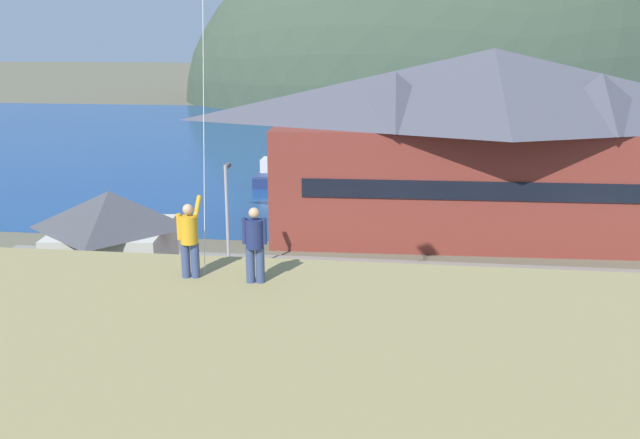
# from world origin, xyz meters

# --- Properties ---
(ground_plane) EXTENTS (600.00, 600.00, 0.00)m
(ground_plane) POSITION_xyz_m (0.00, 0.00, 0.00)
(ground_plane) COLOR #66604C
(parking_lot_pad) EXTENTS (40.00, 20.00, 0.10)m
(parking_lot_pad) POSITION_xyz_m (0.00, 5.00, 0.05)
(parking_lot_pad) COLOR gray
(parking_lot_pad) RESTS_ON ground
(bay_water) EXTENTS (360.00, 84.00, 0.03)m
(bay_water) POSITION_xyz_m (0.00, 60.00, 0.01)
(bay_water) COLOR navy
(bay_water) RESTS_ON ground
(far_hill_west_ridge) EXTENTS (97.43, 59.16, 69.10)m
(far_hill_west_ridge) POSITION_xyz_m (8.30, 115.25, 0.00)
(far_hill_west_ridge) COLOR #3D4C38
(far_hill_west_ridge) RESTS_ON ground
(harbor_lodge) EXTENTS (28.91, 12.33, 11.84)m
(harbor_lodge) POSITION_xyz_m (8.88, 21.61, 6.29)
(harbor_lodge) COLOR brown
(harbor_lodge) RESTS_ON ground
(storage_shed_near_lot) EXTENTS (6.08, 6.06, 5.69)m
(storage_shed_near_lot) POSITION_xyz_m (-9.86, 6.42, 2.95)
(storage_shed_near_lot) COLOR beige
(storage_shed_near_lot) RESTS_ON ground
(storage_shed_waterside) EXTENTS (6.44, 5.48, 4.48)m
(storage_shed_waterside) POSITION_xyz_m (0.11, 20.42, 2.32)
(storage_shed_waterside) COLOR beige
(storage_shed_waterside) RESTS_ON ground
(wharf_dock) EXTENTS (3.20, 14.91, 0.70)m
(wharf_dock) POSITION_xyz_m (-4.67, 35.32, 0.35)
(wharf_dock) COLOR #70604C
(wharf_dock) RESTS_ON ground
(moored_boat_wharfside) EXTENTS (2.46, 7.11, 2.16)m
(moored_boat_wharfside) POSITION_xyz_m (-8.14, 36.24, 0.72)
(moored_boat_wharfside) COLOR navy
(moored_boat_wharfside) RESTS_ON ground
(moored_boat_outer_mooring) EXTENTS (2.12, 6.21, 2.16)m
(moored_boat_outer_mooring) POSITION_xyz_m (-1.36, 36.69, 0.72)
(moored_boat_outer_mooring) COLOR silver
(moored_boat_outer_mooring) RESTS_ON ground
(parked_car_back_row_right) EXTENTS (4.25, 2.16, 1.82)m
(parked_car_back_row_right) POSITION_xyz_m (7.64, 6.83, 1.06)
(parked_car_back_row_right) COLOR navy
(parked_car_back_row_right) RESTS_ON parking_lot_pad
(parked_car_mid_row_center) EXTENTS (4.23, 2.12, 1.82)m
(parked_car_mid_row_center) POSITION_xyz_m (6.84, 1.62, 1.06)
(parked_car_mid_row_center) COLOR red
(parked_car_mid_row_center) RESTS_ON parking_lot_pad
(parked_car_front_row_end) EXTENTS (4.31, 2.28, 1.82)m
(parked_car_front_row_end) POSITION_xyz_m (-7.10, 1.50, 1.06)
(parked_car_front_row_end) COLOR #236633
(parked_car_front_row_end) RESTS_ON parking_lot_pad
(parked_car_mid_row_near) EXTENTS (4.23, 2.12, 1.82)m
(parked_car_mid_row_near) POSITION_xyz_m (1.57, 7.00, 1.06)
(parked_car_mid_row_near) COLOR red
(parked_car_mid_row_near) RESTS_ON parking_lot_pad
(parked_car_back_row_left) EXTENTS (4.32, 2.29, 1.82)m
(parked_car_back_row_left) POSITION_xyz_m (12.54, 6.11, 1.06)
(parked_car_back_row_left) COLOR black
(parked_car_back_row_left) RESTS_ON parking_lot_pad
(parked_car_corner_spot) EXTENTS (4.25, 2.16, 1.82)m
(parked_car_corner_spot) POSITION_xyz_m (-2.70, 0.08, 1.06)
(parked_car_corner_spot) COLOR red
(parked_car_corner_spot) RESTS_ON parking_lot_pad
(parking_light_pole) EXTENTS (0.24, 0.78, 6.15)m
(parking_light_pole) POSITION_xyz_m (-5.41, 10.56, 3.70)
(parking_light_pole) COLOR #ADADB2
(parking_light_pole) RESTS_ON parking_lot_pad
(person_kite_flyer) EXTENTS (0.52, 0.68, 1.86)m
(person_kite_flyer) POSITION_xyz_m (-1.16, -8.57, 8.17)
(person_kite_flyer) COLOR #384770
(person_kite_flyer) RESTS_ON grassy_hill_foreground
(person_companion) EXTENTS (0.55, 0.40, 1.74)m
(person_companion) POSITION_xyz_m (0.40, -8.72, 8.15)
(person_companion) COLOR #384770
(person_companion) RESTS_ON grassy_hill_foreground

